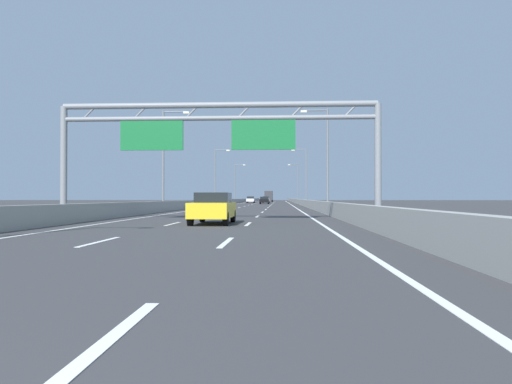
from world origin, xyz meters
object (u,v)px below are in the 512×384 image
streetlamp_left_far (217,173)px  streetlamp_right_far (305,173)px  streetlamp_left_mid (166,154)px  streetlamp_left_distant (236,181)px  silver_car (266,200)px  yellow_car (213,208)px  box_truck (269,196)px  sign_gantry (216,130)px  white_car (251,200)px  streetlamp_right_distant (297,181)px  black_car (264,200)px  streetlamp_right_mid (325,153)px

streetlamp_left_far → streetlamp_right_far: same height
streetlamp_left_mid → streetlamp_left_distant: (0.00, 70.25, 0.00)m
streetlamp_left_mid → silver_car: size_ratio=2.13×
yellow_car → streetlamp_left_mid: bearing=109.7°
yellow_car → box_truck: bearing=90.1°
sign_gantry → yellow_car: 4.81m
streetlamp_left_mid → streetlamp_right_far: (14.93, 35.12, 0.00)m
streetlamp_left_distant → white_car: (3.76, -3.18, -4.62)m
streetlamp_right_far → white_car: (-11.18, 31.95, -4.62)m
streetlamp_left_far → white_car: bearing=83.3°
sign_gantry → streetlamp_right_distant: streetlamp_right_distant is taller
streetlamp_left_distant → black_car: 22.86m
streetlamp_right_far → black_car: size_ratio=2.09×
streetlamp_left_far → sign_gantry: bearing=-82.2°
streetlamp_left_mid → black_car: (7.65, 49.21, -4.65)m
streetlamp_right_distant → black_car: (-7.29, -21.04, -4.65)m
streetlamp_right_far → silver_car: bearing=103.2°
sign_gantry → streetlamp_left_distant: 89.17m
silver_car → streetlamp_right_mid: bearing=-83.6°
black_car → yellow_car: (-0.07, -70.36, 0.02)m
streetlamp_right_mid → white_car: (-11.18, 67.07, -4.62)m
white_car → black_car: bearing=-77.7°
streetlamp_right_far → streetlamp_left_mid: bearing=-113.0°
streetlamp_left_distant → streetlamp_right_mid: bearing=-78.0°
streetlamp_right_far → streetlamp_right_distant: 35.12m
streetlamp_left_far → streetlamp_right_far: bearing=0.0°
streetlamp_right_distant → streetlamp_left_far: bearing=-113.0°
streetlamp_left_distant → yellow_car: (7.57, -91.40, -4.63)m
streetlamp_left_far → yellow_car: streetlamp_left_far is taller
streetlamp_left_distant → white_car: streetlamp_left_distant is taller
white_car → streetlamp_left_mid: bearing=-93.2°
black_car → box_truck: bearing=90.4°
streetlamp_left_mid → black_car: size_ratio=2.09×
streetlamp_right_mid → streetlamp_right_far: same height
streetlamp_left_mid → streetlamp_left_far: size_ratio=1.00×
streetlamp_right_distant → silver_car: bearing=-157.6°
white_car → silver_car: silver_car is taller
streetlamp_right_distant → white_car: (-11.18, -3.18, -4.62)m
streetlamp_right_distant → silver_car: 9.34m
sign_gantry → streetlamp_right_mid: (7.60, 18.62, 0.55)m
streetlamp_left_distant → black_car: size_ratio=2.09×
streetlamp_right_mid → yellow_car: 22.87m
streetlamp_left_mid → white_car: streetlamp_left_mid is taller
streetlamp_left_far → black_car: streetlamp_left_far is taller
streetlamp_left_distant → streetlamp_right_far: bearing=-67.0°
streetlamp_left_distant → streetlamp_right_distant: bearing=0.0°
white_car → silver_car: size_ratio=1.00×
black_car → white_car: (-3.89, 17.86, 0.04)m
streetlamp_left_far → box_truck: 61.95m
streetlamp_right_mid → streetlamp_right_far: (0.00, 35.12, 0.00)m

